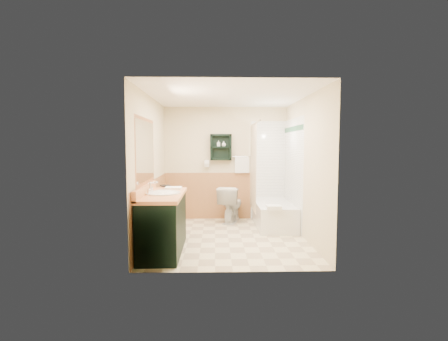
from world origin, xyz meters
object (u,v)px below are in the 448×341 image
vanity (163,223)px  toilet (231,204)px  soap_bottle_a (219,145)px  vanity_book (160,180)px  bathtub (273,214)px  wall_shelf (221,147)px  hair_dryer (207,164)px  soap_bottle_b (224,144)px

vanity → toilet: bearing=59.8°
soap_bottle_a → vanity_book: bearing=-127.9°
bathtub → vanity_book: 2.34m
wall_shelf → toilet: bearing=-45.3°
vanity → toilet: (1.10, 1.89, -0.07)m
bathtub → toilet: bearing=157.1°
toilet → bathtub: bearing=174.5°
wall_shelf → bathtub: (1.03, -0.55, -1.32)m
wall_shelf → toilet: size_ratio=0.73×
vanity_book → soap_bottle_a: soap_bottle_a is taller
toilet → vanity_book: size_ratio=3.41×
toilet → soap_bottle_a: size_ratio=5.95×
hair_dryer → toilet: hair_dryer is taller
soap_bottle_b → toilet: bearing=-54.5°
wall_shelf → soap_bottle_b: wall_shelf is taller
wall_shelf → soap_bottle_b: bearing=-4.7°
hair_dryer → bathtub: hair_dryer is taller
wall_shelf → toilet: 1.22m
toilet → hair_dryer: bearing=-7.2°
soap_bottle_a → wall_shelf: bearing=5.9°
vanity → toilet: vanity is taller
wall_shelf → soap_bottle_b: 0.08m
vanity → vanity_book: vanity_book is taller
soap_bottle_b → vanity_book: bearing=-130.8°
wall_shelf → toilet: (0.20, -0.21, -1.18)m
hair_dryer → vanity_book: size_ratio=1.09×
wall_shelf → vanity_book: wall_shelf is taller
hair_dryer → vanity_book: hair_dryer is taller
hair_dryer → soap_bottle_a: 0.47m
vanity_book → soap_bottle_a: (1.01, 1.30, 0.61)m
bathtub → soap_bottle_b: bearing=150.4°
bathtub → vanity_book: bearing=-160.2°
vanity → wall_shelf: bearing=66.9°
hair_dryer → soap_bottle_a: size_ratio=1.90×
toilet → vanity: bearing=77.3°
vanity_book → hair_dryer: bearing=42.1°
wall_shelf → soap_bottle_b: (0.06, -0.01, 0.06)m
bathtub → soap_bottle_b: soap_bottle_b is taller
bathtub → soap_bottle_a: soap_bottle_a is taller
soap_bottle_a → hair_dryer: bearing=173.2°
wall_shelf → hair_dryer: bearing=175.2°
vanity → soap_bottle_a: bearing=68.0°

